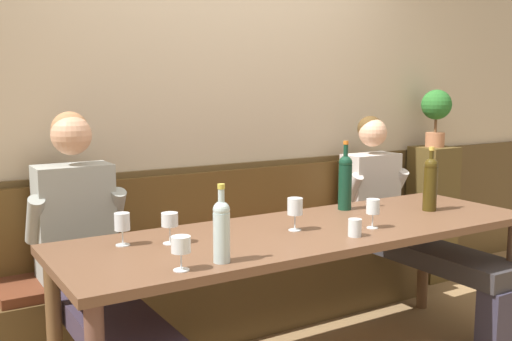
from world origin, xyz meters
TOP-DOWN VIEW (x-y plane):
  - room_wall_back at (0.00, 1.09)m, footprint 6.80×0.08m
  - wood_wainscot_panel at (0.00, 1.04)m, footprint 6.80×0.03m
  - wall_bench at (0.00, 0.83)m, footprint 2.80×0.42m
  - dining_table at (0.00, 0.12)m, footprint 2.50×0.79m
  - person_center_left_seat at (-0.98, 0.48)m, footprint 0.48×1.26m
  - person_right_seat at (1.03, 0.45)m, footprint 0.49×1.25m
  - wine_bottle_clear_water at (0.44, 0.38)m, footprint 0.08×0.08m
  - wine_bottle_green_tall at (0.83, 0.11)m, footprint 0.08×0.08m
  - wine_bottle_amber_mid at (-0.64, -0.15)m, footprint 0.07×0.07m
  - wine_glass_right_end at (0.27, -0.04)m, footprint 0.07×0.07m
  - wine_glass_center_rear at (-0.71, 0.22)m, footprint 0.08×0.08m
  - wine_glass_left_end at (-0.90, 0.30)m, footprint 0.07×0.07m
  - wine_glass_center_front at (-0.83, -0.17)m, footprint 0.08×0.08m
  - wine_glass_by_bottle at (-0.09, 0.12)m, footprint 0.08×0.08m
  - water_tumbler_right at (0.09, -0.12)m, footprint 0.06×0.06m
  - corner_pedestal at (1.70, 0.86)m, footprint 0.28×0.28m
  - potted_plant at (1.70, 0.86)m, footprint 0.22×0.22m

SIDE VIEW (x-z plane):
  - wall_bench at x=0.00m, z-range -0.19..0.75m
  - wood_wainscot_panel at x=0.00m, z-range 0.00..0.97m
  - corner_pedestal at x=1.70m, z-range 0.00..1.01m
  - person_right_seat at x=1.03m, z-range -0.03..1.23m
  - person_center_left_seat at x=-0.98m, z-range -0.02..1.31m
  - dining_table at x=0.00m, z-range 0.30..1.06m
  - water_tumbler_right at x=0.09m, z-range 0.76..0.84m
  - wine_glass_center_front at x=-0.83m, z-range 0.79..0.92m
  - wine_glass_left_end at x=-0.90m, z-range 0.78..0.93m
  - wine_glass_center_rear at x=-0.71m, z-range 0.79..0.93m
  - wine_glass_right_end at x=0.27m, z-range 0.79..0.94m
  - wine_glass_by_bottle at x=-0.09m, z-range 0.79..0.95m
  - wine_bottle_amber_mid at x=-0.64m, z-range 0.74..1.06m
  - wine_bottle_green_tall at x=0.83m, z-range 0.74..1.10m
  - wine_bottle_clear_water at x=0.44m, z-range 0.73..1.12m
  - potted_plant at x=1.70m, z-range 1.07..1.49m
  - room_wall_back at x=0.00m, z-range 0.00..2.80m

